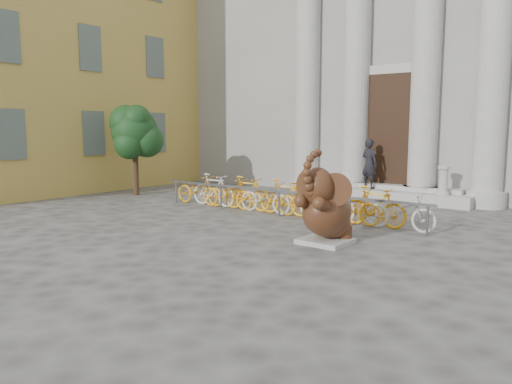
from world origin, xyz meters
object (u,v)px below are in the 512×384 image
Objects in this scene: bike_rack at (284,197)px; pedestrian at (369,164)px; elephant_statue at (325,210)px; tree at (135,133)px.

bike_rack is 5.05× the size of pedestrian.
elephant_statue is 1.19× the size of pedestrian.
elephant_statue reaches higher than bike_rack.
pedestrian is (0.51, 4.35, 0.70)m from bike_rack.
bike_rack is at bearing 140.20° from elephant_statue.
bike_rack is (-2.58, 2.31, -0.22)m from elephant_statue.
tree is at bearing 178.45° from bike_rack.
elephant_statue is at bearing -41.78° from bike_rack.
tree reaches higher than elephant_statue.
tree is 8.23m from pedestrian.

